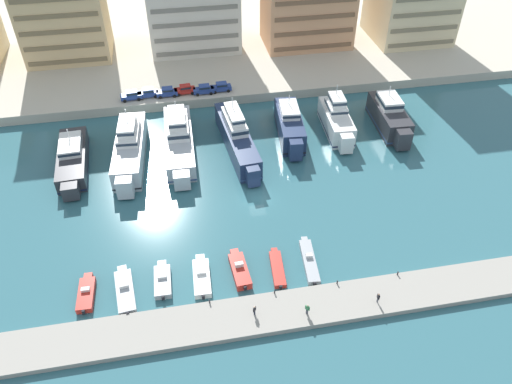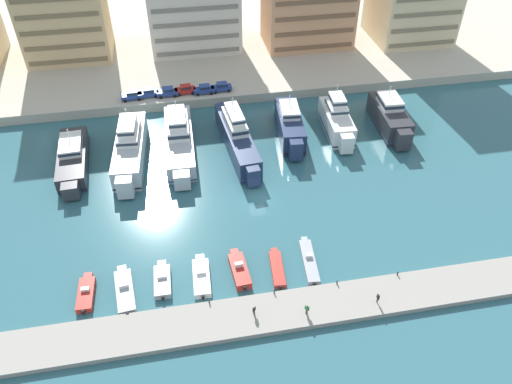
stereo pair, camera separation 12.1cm
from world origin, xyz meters
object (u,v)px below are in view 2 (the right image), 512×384
at_px(yacht_charcoal_far_left, 73,158).
at_px(motorboat_grey_mid_right, 309,261).
at_px(car_blue_mid_left, 167,92).
at_px(pedestrian_mid_deck, 307,309).
at_px(car_blue_left, 148,92).
at_px(motorboat_grey_mid_left, 162,280).
at_px(motorboat_red_far_left, 86,293).
at_px(motorboat_red_center, 239,270).
at_px(yacht_navy_center, 290,125).
at_px(motorboat_grey_left, 125,290).
at_px(car_blue_center_right, 222,87).
at_px(pedestrian_far_side, 254,310).
at_px(yacht_charcoal_mid_right, 390,117).
at_px(yacht_white_center_right, 337,120).
at_px(car_blue_center, 204,89).
at_px(yacht_silver_left, 130,148).
at_px(car_blue_far_left, 132,95).
at_px(motorboat_red_center_right, 277,268).
at_px(car_red_center_left, 185,89).
at_px(motorboat_white_center_left, 201,277).
at_px(yacht_silver_mid_left, 179,139).
at_px(yacht_navy_center_left, 237,136).
at_px(pedestrian_near_edge, 378,297).

relative_size(yacht_charcoal_far_left, motorboat_grey_mid_right, 2.14).
xyz_separation_m(car_blue_mid_left, pedestrian_mid_deck, (14.00, -54.23, -1.12)).
bearing_deg(car_blue_left, motorboat_grey_mid_left, -89.24).
xyz_separation_m(motorboat_red_far_left, motorboat_red_center, (19.80, 0.21, 0.13)).
relative_size(yacht_navy_center, car_blue_mid_left, 3.95).
bearing_deg(motorboat_grey_left, car_blue_center_right, 68.13).
bearing_deg(pedestrian_far_side, car_blue_left, 102.02).
relative_size(motorboat_grey_mid_right, pedestrian_far_side, 5.54).
relative_size(motorboat_red_far_left, car_blue_mid_left, 1.54).
bearing_deg(motorboat_red_center, car_blue_center_right, 85.40).
height_order(yacht_charcoal_mid_right, pedestrian_mid_deck, yacht_charcoal_mid_right).
height_order(yacht_white_center_right, car_blue_center, yacht_white_center_right).
bearing_deg(yacht_white_center_right, pedestrian_mid_deck, -112.24).
bearing_deg(motorboat_grey_mid_left, yacht_charcoal_far_left, 115.94).
height_order(yacht_silver_left, motorboat_red_center, yacht_silver_left).
bearing_deg(motorboat_red_center, car_blue_center, 89.77).
distance_m(yacht_charcoal_mid_right, car_blue_center_right, 33.29).
bearing_deg(car_blue_far_left, motorboat_red_center_right, -67.64).
xyz_separation_m(pedestrian_mid_deck, pedestrian_far_side, (-6.30, 1.03, -0.05)).
height_order(yacht_navy_center, yacht_white_center_right, yacht_white_center_right).
bearing_deg(motorboat_red_center, pedestrian_mid_deck, -50.69).
bearing_deg(car_blue_center, pedestrian_far_side, -89.48).
distance_m(yacht_navy_center, car_blue_far_left, 31.97).
xyz_separation_m(car_blue_left, car_red_center_left, (7.25, -0.03, 0.00)).
xyz_separation_m(yacht_charcoal_far_left, yacht_white_center_right, (46.61, 2.26, 0.80)).
bearing_deg(car_blue_left, yacht_navy_center, -32.55).
distance_m(yacht_charcoal_far_left, motorboat_white_center_left, 33.96).
relative_size(yacht_charcoal_mid_right, motorboat_grey_mid_right, 1.86).
distance_m(car_blue_mid_left, car_blue_center_right, 10.74).
distance_m(yacht_silver_mid_left, car_blue_center, 16.78).
bearing_deg(yacht_navy_center_left, pedestrian_mid_deck, -85.56).
bearing_deg(yacht_silver_left, yacht_white_center_right, 3.10).
distance_m(motorboat_red_far_left, pedestrian_mid_deck, 28.04).
xyz_separation_m(yacht_silver_mid_left, motorboat_white_center_left, (0.79, -30.02, -1.81)).
bearing_deg(yacht_white_center_right, yacht_silver_left, -176.90).
height_order(car_blue_left, pedestrian_near_edge, car_blue_left).
height_order(motorboat_red_far_left, car_blue_far_left, car_blue_far_left).
relative_size(yacht_charcoal_far_left, car_blue_center_right, 4.44).
bearing_deg(yacht_charcoal_mid_right, car_blue_center_right, 151.29).
height_order(yacht_navy_center_left, car_red_center_left, yacht_navy_center_left).
height_order(yacht_silver_mid_left, yacht_white_center_right, yacht_white_center_right).
bearing_deg(motorboat_red_center_right, motorboat_grey_mid_right, 6.12).
xyz_separation_m(yacht_charcoal_far_left, car_blue_center_right, (27.44, 17.65, 1.18)).
xyz_separation_m(motorboat_grey_left, car_blue_far_left, (0.99, 46.33, 2.39)).
relative_size(yacht_navy_center_left, pedestrian_mid_deck, 13.78).
relative_size(car_red_center_left, pedestrian_far_side, 2.72).
bearing_deg(car_blue_center_right, motorboat_grey_mid_right, -82.68).
bearing_deg(pedestrian_mid_deck, car_red_center_left, 100.85).
relative_size(yacht_silver_left, yacht_navy_center, 1.30).
xyz_separation_m(motorboat_red_far_left, car_blue_center_right, (23.49, 46.00, 2.41)).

